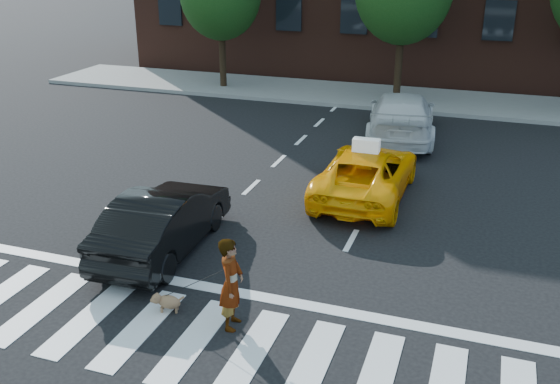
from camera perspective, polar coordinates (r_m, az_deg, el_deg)
name	(u,v)px	position (r m, az deg, el deg)	size (l,w,h in m)	color
ground	(194,340)	(10.53, -7.88, -13.30)	(120.00, 120.00, 0.00)	black
crosswalk	(194,340)	(10.53, -7.89, -13.27)	(13.00, 2.40, 0.01)	silver
stop_line	(232,292)	(11.73, -4.37, -9.06)	(12.00, 0.30, 0.01)	silver
sidewalk_far	(386,97)	(26.10, 9.64, 8.54)	(30.00, 4.00, 0.15)	slate
taxi	(366,173)	(15.79, 7.89, 1.75)	(2.08, 4.50, 1.25)	#FDA505
black_sedan	(164,220)	(13.12, -10.59, -2.56)	(1.42, 4.08, 1.35)	black
white_suv	(401,116)	(20.76, 11.04, 6.86)	(2.09, 5.14, 1.49)	silver
woman	(231,284)	(10.38, -4.47, -8.36)	(0.59, 0.39, 1.63)	#999999
dog	(166,301)	(11.22, -10.35, -9.81)	(0.59, 0.36, 0.34)	#9B7E4F
taxi_sign	(366,145)	(15.35, 7.89, 4.25)	(0.65, 0.28, 0.32)	white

